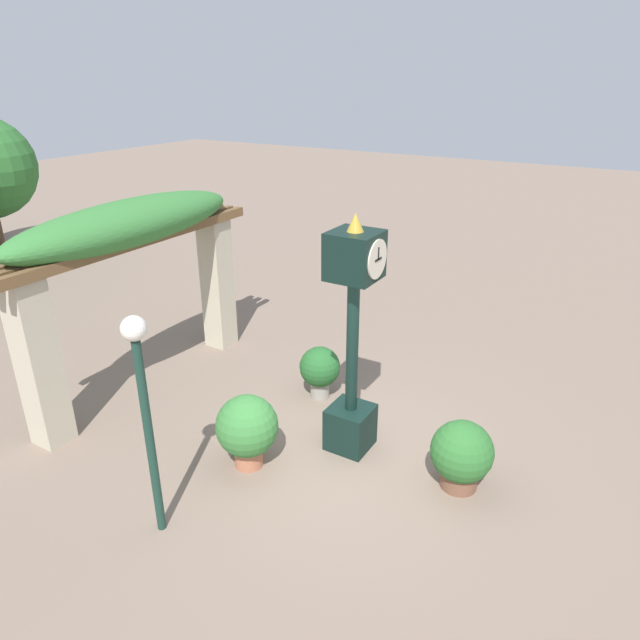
{
  "coord_description": "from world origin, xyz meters",
  "views": [
    {
      "loc": [
        -5.83,
        -3.08,
        4.92
      ],
      "look_at": [
        0.21,
        0.54,
        1.86
      ],
      "focal_mm": 32.0,
      "sensor_mm": 36.0,
      "label": 1
    }
  ],
  "objects": [
    {
      "name": "ground_plane",
      "position": [
        0.0,
        0.0,
        0.0
      ],
      "size": [
        60.0,
        60.0,
        0.0
      ],
      "primitive_type": "plane",
      "color": "#7F6B5B"
    },
    {
      "name": "pedestal_clock",
      "position": [
        0.21,
        0.04,
        1.67
      ],
      "size": [
        0.6,
        0.65,
        3.37
      ],
      "color": "black",
      "rests_on": "ground"
    },
    {
      "name": "pergola",
      "position": [
        0.0,
        3.81,
        2.44
      ],
      "size": [
        4.81,
        1.06,
        3.17
      ],
      "color": "#BCB299",
      "rests_on": "ground"
    },
    {
      "name": "potted_plant_near_left",
      "position": [
        0.17,
        -1.57,
        0.49
      ],
      "size": [
        0.8,
        0.8,
        0.93
      ],
      "color": "brown",
      "rests_on": "ground"
    },
    {
      "name": "potted_plant_near_right",
      "position": [
        1.15,
        1.11,
        0.51
      ],
      "size": [
        0.66,
        0.66,
        0.88
      ],
      "color": "gray",
      "rests_on": "ground"
    },
    {
      "name": "potted_plant_far_left",
      "position": [
        -0.88,
        1.02,
        0.59
      ],
      "size": [
        0.84,
        0.84,
        1.04
      ],
      "color": "#B26B4C",
      "rests_on": "ground"
    },
    {
      "name": "lamp_post",
      "position": [
        -2.35,
        1.18,
        1.82
      ],
      "size": [
        0.27,
        0.27,
        2.71
      ],
      "color": "#19382D",
      "rests_on": "ground"
    }
  ]
}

